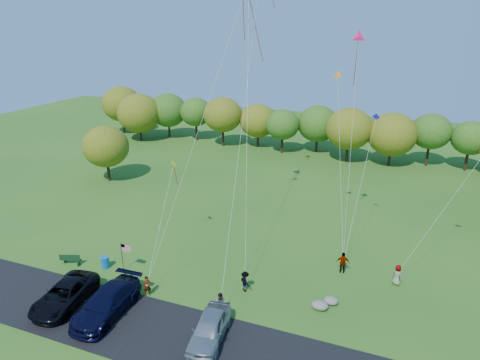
# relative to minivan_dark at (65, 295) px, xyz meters

# --- Properties ---
(ground) EXTENTS (140.00, 140.00, 0.00)m
(ground) POSITION_rel_minivan_dark_xyz_m (8.98, 3.86, -0.83)
(ground) COLOR #2E621C
(ground) RESTS_ON ground
(asphalt_lane) EXTENTS (44.00, 6.00, 0.06)m
(asphalt_lane) POSITION_rel_minivan_dark_xyz_m (8.98, -0.14, -0.80)
(asphalt_lane) COLOR black
(asphalt_lane) RESTS_ON ground
(treeline) EXTENTS (75.14, 28.26, 8.27)m
(treeline) POSITION_rel_minivan_dark_xyz_m (8.16, 39.90, 3.82)
(treeline) COLOR #392414
(treeline) RESTS_ON ground
(minivan_dark) EXTENTS (3.25, 5.85, 1.55)m
(minivan_dark) POSITION_rel_minivan_dark_xyz_m (0.00, 0.00, 0.00)
(minivan_dark) COLOR black
(minivan_dark) RESTS_ON asphalt_lane
(minivan_navy) EXTENTS (2.65, 6.05, 1.73)m
(minivan_navy) POSITION_rel_minivan_dark_xyz_m (3.42, 0.18, 0.09)
(minivan_navy) COLOR black
(minivan_navy) RESTS_ON asphalt_lane
(minivan_silver) EXTENTS (2.57, 5.01, 1.63)m
(minivan_silver) POSITION_rel_minivan_dark_xyz_m (10.91, 0.46, 0.04)
(minivan_silver) COLOR #9FA5AA
(minivan_silver) RESTS_ON asphalt_lane
(flyer_a) EXTENTS (0.68, 0.62, 1.55)m
(flyer_a) POSITION_rel_minivan_dark_xyz_m (4.73, 3.06, -0.06)
(flyer_a) COLOR #4C4C59
(flyer_a) RESTS_ON ground
(flyer_b) EXTENTS (0.83, 0.67, 1.61)m
(flyer_b) POSITION_rel_minivan_dark_xyz_m (10.53, 3.06, -0.03)
(flyer_b) COLOR #4C4C59
(flyer_b) RESTS_ON ground
(flyer_c) EXTENTS (1.18, 1.08, 1.59)m
(flyer_c) POSITION_rel_minivan_dark_xyz_m (11.10, 6.16, -0.04)
(flyer_c) COLOR #4C4C59
(flyer_c) RESTS_ON ground
(flyer_d) EXTENTS (1.08, 0.53, 1.79)m
(flyer_d) POSITION_rel_minivan_dark_xyz_m (17.41, 11.24, 0.06)
(flyer_d) COLOR #4C4C59
(flyer_d) RESTS_ON ground
(flyer_e) EXTENTS (0.95, 0.84, 1.63)m
(flyer_e) POSITION_rel_minivan_dark_xyz_m (21.46, 11.09, -0.02)
(flyer_e) COLOR #4C4C59
(flyer_e) RESTS_ON ground
(park_bench) EXTENTS (1.61, 0.83, 0.93)m
(park_bench) POSITION_rel_minivan_dark_xyz_m (-3.45, 4.36, -0.34)
(park_bench) COLOR #13361A
(park_bench) RESTS_ON ground
(trash_barrel) EXTENTS (0.64, 0.64, 0.96)m
(trash_barrel) POSITION_rel_minivan_dark_xyz_m (-0.51, 5.01, -0.35)
(trash_barrel) COLOR #0C5EB4
(trash_barrel) RESTS_ON ground
(flag_assembly) EXTENTS (0.90, 0.59, 2.44)m
(flag_assembly) POSITION_rel_minivan_dark_xyz_m (1.37, 5.16, 0.99)
(flag_assembly) COLOR black
(flag_assembly) RESTS_ON ground
(boulder_near) EXTENTS (1.18, 0.92, 0.59)m
(boulder_near) POSITION_rel_minivan_dark_xyz_m (16.66, 6.03, -0.54)
(boulder_near) COLOR gray
(boulder_near) RESTS_ON ground
(boulder_far) EXTENTS (1.02, 0.85, 0.53)m
(boulder_far) POSITION_rel_minivan_dark_xyz_m (17.28, 6.88, -0.57)
(boulder_far) COLOR gray
(boulder_far) RESTS_ON ground
(kites_aloft) EXTENTS (23.96, 11.30, 17.62)m
(kites_aloft) POSITION_rel_minivan_dark_xyz_m (10.42, 16.43, 18.20)
(kites_aloft) COLOR #E25319
(kites_aloft) RESTS_ON ground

